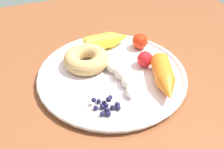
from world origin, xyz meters
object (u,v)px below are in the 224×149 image
object	(u,v)px
plate	(112,75)
carrot_yellow	(107,40)
tomato_mid	(145,59)
blueberry_pile	(106,106)
carrot_orange	(165,78)
dining_table	(116,94)
banana	(119,75)
donut	(86,59)
tomato_near	(140,41)

from	to	relation	value
plate	carrot_yellow	bearing A→B (deg)	-103.62
carrot_yellow	tomato_mid	bearing A→B (deg)	118.47
blueberry_pile	tomato_mid	size ratio (longest dim) A/B	1.44
carrot_orange	plate	bearing A→B (deg)	-38.49
dining_table	plate	world-z (taller)	plate
blueberry_pile	plate	bearing A→B (deg)	-115.61
dining_table	blueberry_pile	size ratio (longest dim) A/B	16.85
carrot_yellow	dining_table	bearing A→B (deg)	88.28
banana	donut	distance (m)	0.09
dining_table	blueberry_pile	distance (m)	0.19
banana	tomato_mid	size ratio (longest dim) A/B	3.99
banana	tomato_near	xyz separation A→B (m)	(-0.10, -0.10, 0.01)
banana	donut	bearing A→B (deg)	-53.45
dining_table	donut	distance (m)	0.14
blueberry_pile	tomato_near	distance (m)	0.24
carrot_orange	carrot_yellow	size ratio (longest dim) A/B	1.16
donut	tomato_mid	distance (m)	0.14
donut	tomato_near	bearing A→B (deg)	-170.03
dining_table	carrot_yellow	size ratio (longest dim) A/B	7.75
dining_table	tomato_near	distance (m)	0.16
blueberry_pile	carrot_orange	bearing A→B (deg)	-170.72
carrot_yellow	donut	size ratio (longest dim) A/B	1.11
plate	carrot_orange	distance (m)	0.13
banana	tomato_mid	bearing A→B (deg)	-160.79
banana	blueberry_pile	world-z (taller)	banana
banana	donut	xyz separation A→B (m)	(0.06, -0.08, 0.01)
tomato_near	tomato_mid	size ratio (longest dim) A/B	1.06
banana	tomato_mid	world-z (taller)	tomato_mid
donut	tomato_mid	bearing A→B (deg)	159.87
carrot_yellow	blueberry_pile	xyz separation A→B (m)	(0.08, 0.21, -0.01)
plate	tomato_near	world-z (taller)	tomato_near
dining_table	carrot_yellow	bearing A→B (deg)	-91.72
carrot_yellow	donut	bearing A→B (deg)	38.75
carrot_orange	tomato_near	world-z (taller)	carrot_orange
dining_table	carrot_yellow	world-z (taller)	carrot_yellow
dining_table	carrot_orange	size ratio (longest dim) A/B	6.66
carrot_orange	tomato_near	xyz separation A→B (m)	(-0.01, -0.16, -0.00)
carrot_orange	blueberry_pile	world-z (taller)	carrot_orange
blueberry_pile	tomato_near	xyz separation A→B (m)	(-0.15, -0.18, 0.01)
carrot_orange	carrot_yellow	xyz separation A→B (m)	(0.07, -0.19, -0.00)
dining_table	donut	world-z (taller)	donut
plate	banana	size ratio (longest dim) A/B	2.27
dining_table	tomato_mid	xyz separation A→B (m)	(-0.06, 0.03, 0.12)
tomato_mid	carrot_yellow	bearing A→B (deg)	-61.53
tomato_near	dining_table	bearing A→B (deg)	27.03
banana	carrot_orange	xyz separation A→B (m)	(-0.09, 0.06, 0.01)
donut	blueberry_pile	size ratio (longest dim) A/B	1.96
plate	tomato_mid	world-z (taller)	tomato_mid
blueberry_pile	tomato_mid	world-z (taller)	tomato_mid
dining_table	plate	xyz separation A→B (m)	(0.03, 0.04, 0.10)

